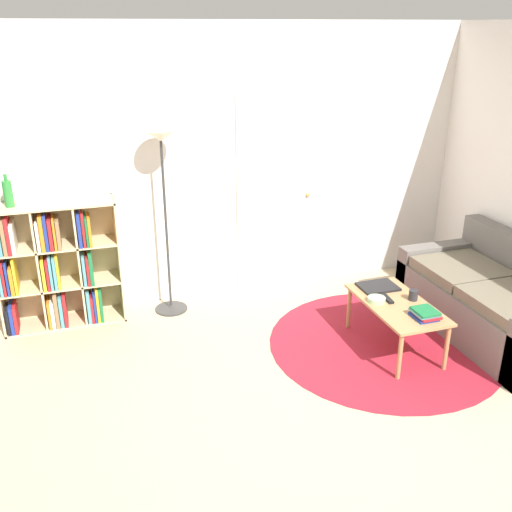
# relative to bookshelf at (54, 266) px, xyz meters

# --- Properties ---
(ground_plane) EXTENTS (14.00, 14.00, 0.00)m
(ground_plane) POSITION_rel_bookshelf_xyz_m (1.75, -2.45, -0.56)
(ground_plane) COLOR tan
(wall_back) EXTENTS (7.69, 0.11, 2.60)m
(wall_back) POSITION_rel_bookshelf_xyz_m (1.77, 0.21, 0.72)
(wall_back) COLOR silver
(wall_back) RESTS_ON ground_plane
(rug) EXTENTS (1.98, 1.98, 0.01)m
(rug) POSITION_rel_bookshelf_xyz_m (2.64, -1.27, -0.56)
(rug) COLOR maroon
(rug) RESTS_ON ground_plane
(bookshelf) EXTENTS (1.05, 0.34, 1.14)m
(bookshelf) POSITION_rel_bookshelf_xyz_m (0.00, 0.00, 0.00)
(bookshelf) COLOR beige
(bookshelf) RESTS_ON ground_plane
(floor_lamp) EXTENTS (0.31, 0.31, 1.72)m
(floor_lamp) POSITION_rel_bookshelf_xyz_m (1.01, -0.06, 0.82)
(floor_lamp) COLOR #333333
(floor_lamp) RESTS_ON ground_plane
(couch) EXTENTS (0.89, 1.70, 0.80)m
(couch) POSITION_rel_bookshelf_xyz_m (3.69, -1.35, -0.29)
(couch) COLOR #66605B
(couch) RESTS_ON ground_plane
(coffee_table) EXTENTS (0.50, 0.94, 0.42)m
(coffee_table) POSITION_rel_bookshelf_xyz_m (2.68, -1.33, -0.19)
(coffee_table) COLOR #AD7F51
(coffee_table) RESTS_ON ground_plane
(laptop) EXTENTS (0.33, 0.25, 0.02)m
(laptop) POSITION_rel_bookshelf_xyz_m (2.68, -1.02, -0.13)
(laptop) COLOR black
(laptop) RESTS_ON coffee_table
(bowl) EXTENTS (0.15, 0.15, 0.04)m
(bowl) POSITION_rel_bookshelf_xyz_m (2.53, -1.26, -0.13)
(bowl) COLOR #9ED193
(bowl) RESTS_ON coffee_table
(book_stack_on_table) EXTENTS (0.19, 0.20, 0.07)m
(book_stack_on_table) POSITION_rel_bookshelf_xyz_m (2.75, -1.63, -0.11)
(book_stack_on_table) COLOR navy
(book_stack_on_table) RESTS_ON coffee_table
(cup) EXTENTS (0.08, 0.08, 0.09)m
(cup) POSITION_rel_bookshelf_xyz_m (2.84, -1.33, -0.10)
(cup) COLOR #28282D
(cup) RESTS_ON coffee_table
(remote) EXTENTS (0.06, 0.17, 0.02)m
(remote) POSITION_rel_bookshelf_xyz_m (2.64, -1.26, -0.13)
(remote) COLOR black
(remote) RESTS_ON coffee_table
(bottle_middle) EXTENTS (0.08, 0.08, 0.28)m
(bottle_middle) POSITION_rel_bookshelf_xyz_m (-0.28, 0.02, 0.69)
(bottle_middle) COLOR #2D8438
(bottle_middle) RESTS_ON bookshelf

